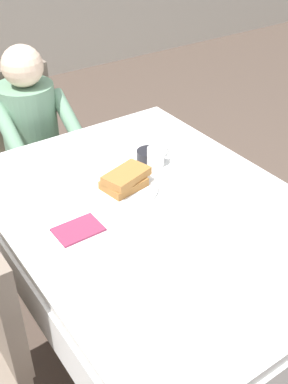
{
  "coord_description": "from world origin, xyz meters",
  "views": [
    {
      "loc": [
        -0.88,
        -1.19,
        1.84
      ],
      "look_at": [
        -0.02,
        0.05,
        0.79
      ],
      "focal_mm": 44.3,
      "sensor_mm": 36.0,
      "label": 1
    }
  ],
  "objects_px": {
    "diner_person": "(33,130)",
    "breakfast_stack": "(125,180)",
    "fork_left_of_plate": "(85,208)",
    "dining_table_main": "(155,225)",
    "chair_diner": "(25,141)",
    "cup_coffee": "(156,156)",
    "knife_right_of_plate": "(164,177)",
    "bowl_butter": "(149,155)",
    "plate_breakfast": "(124,188)",
    "spoon_near_edge": "(168,238)"
  },
  "relations": [
    {
      "from": "diner_person",
      "to": "breakfast_stack",
      "type": "relative_size",
      "value": 5.27
    },
    {
      "from": "diner_person",
      "to": "fork_left_of_plate",
      "type": "relative_size",
      "value": 6.22
    },
    {
      "from": "dining_table_main",
      "to": "chair_diner",
      "type": "xyz_separation_m",
      "value": [
        -0.08,
        1.17,
        -0.12
      ]
    },
    {
      "from": "dining_table_main",
      "to": "cup_coffee",
      "type": "bearing_deg",
      "value": 53.73
    },
    {
      "from": "diner_person",
      "to": "cup_coffee",
      "type": "height_order",
      "value": "diner_person"
    },
    {
      "from": "chair_diner",
      "to": "fork_left_of_plate",
      "type": "distance_m",
      "value": 1.05
    },
    {
      "from": "diner_person",
      "to": "knife_right_of_plate",
      "type": "bearing_deg",
      "value": 104.79
    },
    {
      "from": "dining_table_main",
      "to": "bowl_butter",
      "type": "relative_size",
      "value": 13.85
    },
    {
      "from": "breakfast_stack",
      "to": "fork_left_of_plate",
      "type": "height_order",
      "value": "breakfast_stack"
    },
    {
      "from": "plate_breakfast",
      "to": "breakfast_stack",
      "type": "xyz_separation_m",
      "value": [
        0.01,
        -0.0,
        0.04
      ]
    },
    {
      "from": "dining_table_main",
      "to": "chair_diner",
      "type": "relative_size",
      "value": 1.64
    },
    {
      "from": "knife_right_of_plate",
      "to": "dining_table_main",
      "type": "bearing_deg",
      "value": 130.26
    },
    {
      "from": "dining_table_main",
      "to": "bowl_butter",
      "type": "bearing_deg",
      "value": 58.93
    },
    {
      "from": "dining_table_main",
      "to": "breakfast_stack",
      "type": "relative_size",
      "value": 7.17
    },
    {
      "from": "fork_left_of_plate",
      "to": "knife_right_of_plate",
      "type": "distance_m",
      "value": 0.38
    },
    {
      "from": "spoon_near_edge",
      "to": "plate_breakfast",
      "type": "bearing_deg",
      "value": 66.88
    },
    {
      "from": "chair_diner",
      "to": "spoon_near_edge",
      "type": "distance_m",
      "value": 1.37
    },
    {
      "from": "dining_table_main",
      "to": "breakfast_stack",
      "type": "height_order",
      "value": "breakfast_stack"
    },
    {
      "from": "diner_person",
      "to": "breakfast_stack",
      "type": "distance_m",
      "value": 0.86
    },
    {
      "from": "plate_breakfast",
      "to": "breakfast_stack",
      "type": "height_order",
      "value": "breakfast_stack"
    },
    {
      "from": "chair_diner",
      "to": "cup_coffee",
      "type": "bearing_deg",
      "value": 106.03
    },
    {
      "from": "knife_right_of_plate",
      "to": "spoon_near_edge",
      "type": "bearing_deg",
      "value": 141.31
    },
    {
      "from": "bowl_butter",
      "to": "fork_left_of_plate",
      "type": "height_order",
      "value": "bowl_butter"
    },
    {
      "from": "dining_table_main",
      "to": "spoon_near_edge",
      "type": "distance_m",
      "value": 0.22
    },
    {
      "from": "breakfast_stack",
      "to": "knife_right_of_plate",
      "type": "distance_m",
      "value": 0.19
    },
    {
      "from": "cup_coffee",
      "to": "breakfast_stack",
      "type": "bearing_deg",
      "value": -157.86
    },
    {
      "from": "diner_person",
      "to": "fork_left_of_plate",
      "type": "bearing_deg",
      "value": 80.04
    },
    {
      "from": "diner_person",
      "to": "breakfast_stack",
      "type": "bearing_deg",
      "value": 92.95
    },
    {
      "from": "plate_breakfast",
      "to": "fork_left_of_plate",
      "type": "xyz_separation_m",
      "value": [
        -0.19,
        -0.02,
        -0.01
      ]
    },
    {
      "from": "spoon_near_edge",
      "to": "dining_table_main",
      "type": "bearing_deg",
      "value": 50.47
    },
    {
      "from": "chair_diner",
      "to": "knife_right_of_plate",
      "type": "height_order",
      "value": "chair_diner"
    },
    {
      "from": "dining_table_main",
      "to": "fork_left_of_plate",
      "type": "relative_size",
      "value": 8.47
    },
    {
      "from": "dining_table_main",
      "to": "knife_right_of_plate",
      "type": "height_order",
      "value": "knife_right_of_plate"
    },
    {
      "from": "bowl_butter",
      "to": "spoon_near_edge",
      "type": "relative_size",
      "value": 0.73
    },
    {
      "from": "diner_person",
      "to": "bowl_butter",
      "type": "bearing_deg",
      "value": 110.5
    },
    {
      "from": "dining_table_main",
      "to": "plate_breakfast",
      "type": "relative_size",
      "value": 5.44
    },
    {
      "from": "breakfast_stack",
      "to": "chair_diner",
      "type": "bearing_deg",
      "value": 92.5
    },
    {
      "from": "dining_table_main",
      "to": "diner_person",
      "type": "height_order",
      "value": "diner_person"
    },
    {
      "from": "cup_coffee",
      "to": "knife_right_of_plate",
      "type": "bearing_deg",
      "value": -108.13
    },
    {
      "from": "dining_table_main",
      "to": "diner_person",
      "type": "relative_size",
      "value": 1.36
    },
    {
      "from": "dining_table_main",
      "to": "fork_left_of_plate",
      "type": "xyz_separation_m",
      "value": [
        -0.23,
        0.15,
        0.09
      ]
    },
    {
      "from": "diner_person",
      "to": "breakfast_stack",
      "type": "height_order",
      "value": "diner_person"
    },
    {
      "from": "chair_diner",
      "to": "bowl_butter",
      "type": "height_order",
      "value": "chair_diner"
    },
    {
      "from": "knife_right_of_plate",
      "to": "spoon_near_edge",
      "type": "xyz_separation_m",
      "value": [
        -0.23,
        -0.33,
        0.0
      ]
    },
    {
      "from": "dining_table_main",
      "to": "fork_left_of_plate",
      "type": "bearing_deg",
      "value": 146.73
    },
    {
      "from": "chair_diner",
      "to": "bowl_butter",
      "type": "xyz_separation_m",
      "value": [
        0.26,
        -0.86,
        0.23
      ]
    },
    {
      "from": "plate_breakfast",
      "to": "spoon_near_edge",
      "type": "relative_size",
      "value": 1.87
    },
    {
      "from": "plate_breakfast",
      "to": "knife_right_of_plate",
      "type": "bearing_deg",
      "value": -6.01
    },
    {
      "from": "plate_breakfast",
      "to": "cup_coffee",
      "type": "relative_size",
      "value": 2.48
    },
    {
      "from": "chair_diner",
      "to": "spoon_near_edge",
      "type": "height_order",
      "value": "chair_diner"
    }
  ]
}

